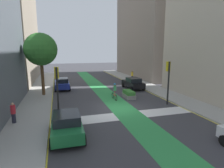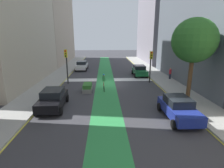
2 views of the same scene
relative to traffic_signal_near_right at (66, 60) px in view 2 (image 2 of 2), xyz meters
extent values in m
plane|color=#38383D|center=(-5.22, 0.03, -3.01)|extent=(120.00, 120.00, 0.00)
cube|color=#2D8C47|center=(-4.80, 0.03, -3.01)|extent=(2.40, 60.00, 0.01)
cube|color=silver|center=(-5.22, -1.97, -3.01)|extent=(12.00, 1.80, 0.01)
cube|color=#9E9E99|center=(-12.72, 0.03, -2.93)|extent=(3.00, 60.00, 0.15)
cube|color=yellow|center=(-11.22, 0.03, -3.00)|extent=(0.16, 60.00, 0.01)
cube|color=#9E9E99|center=(2.28, 0.03, -2.93)|extent=(3.00, 60.00, 0.15)
cube|color=yellow|center=(0.78, 0.03, -3.00)|extent=(0.16, 60.00, 0.01)
cube|color=gray|center=(-17.40, -21.39, 5.09)|extent=(6.35, 17.15, 16.19)
cube|color=slate|center=(-18.58, -0.49, 4.77)|extent=(8.70, 18.96, 15.55)
cube|color=tan|center=(8.36, -20.03, 5.03)|extent=(9.17, 19.88, 16.08)
cylinder|color=black|center=(0.00, -0.12, -0.86)|extent=(0.16, 0.16, 4.29)
cube|color=gold|center=(0.00, 0.08, 0.81)|extent=(0.35, 0.28, 0.95)
sphere|color=red|center=(0.00, 0.22, 1.11)|extent=(0.20, 0.20, 0.20)
sphere|color=#4C380C|center=(0.00, 0.22, 0.81)|extent=(0.20, 0.20, 0.20)
sphere|color=#0C3814|center=(0.00, 0.22, 0.51)|extent=(0.20, 0.20, 0.20)
cylinder|color=black|center=(-10.54, -0.17, -0.99)|extent=(0.16, 0.16, 4.04)
cube|color=gold|center=(-10.54, 0.03, 0.55)|extent=(0.35, 0.28, 0.95)
sphere|color=red|center=(-10.54, 0.17, 0.85)|extent=(0.20, 0.20, 0.20)
sphere|color=#4C380C|center=(-10.54, 0.17, 0.55)|extent=(0.20, 0.20, 0.20)
sphere|color=#0C3814|center=(-10.54, 0.17, 0.25)|extent=(0.20, 0.20, 0.20)
cube|color=navy|center=(-9.96, 10.38, -2.34)|extent=(1.84, 4.22, 0.70)
cube|color=black|center=(-9.96, 10.18, -1.71)|extent=(1.62, 2.02, 0.55)
cylinder|color=black|center=(-10.88, 11.84, -2.69)|extent=(0.23, 0.64, 0.64)
cylinder|color=black|center=(-9.08, 11.86, -2.69)|extent=(0.23, 0.64, 0.64)
cylinder|color=black|center=(-10.85, 8.90, -2.69)|extent=(0.23, 0.64, 0.64)
cylinder|color=black|center=(-9.05, 8.92, -2.69)|extent=(0.23, 0.64, 0.64)
cube|color=silver|center=(-0.62, -9.73, -2.34)|extent=(1.84, 4.22, 0.70)
cube|color=black|center=(-0.62, -9.93, -1.71)|extent=(1.62, 2.02, 0.55)
cylinder|color=black|center=(-1.51, -8.25, -2.69)|extent=(0.23, 0.64, 0.64)
cylinder|color=black|center=(0.29, -8.27, -2.69)|extent=(0.23, 0.64, 0.64)
cylinder|color=black|center=(-1.54, -11.19, -2.69)|extent=(0.23, 0.64, 0.64)
cylinder|color=black|center=(0.26, -11.21, -2.69)|extent=(0.23, 0.64, 0.64)
cube|color=#196033|center=(-10.06, -4.39, -2.34)|extent=(1.87, 4.23, 0.70)
cube|color=black|center=(-10.06, -4.59, -1.71)|extent=(1.63, 2.02, 0.55)
cylinder|color=black|center=(-10.93, -2.91, -2.69)|extent=(0.23, 0.64, 0.64)
cylinder|color=black|center=(-9.14, -2.94, -2.69)|extent=(0.23, 0.64, 0.64)
cylinder|color=black|center=(-10.98, -5.85, -2.69)|extent=(0.23, 0.64, 0.64)
cylinder|color=black|center=(-9.18, -5.88, -2.69)|extent=(0.23, 0.64, 0.64)
cube|color=black|center=(-0.36, 7.98, -2.34)|extent=(1.93, 4.25, 0.70)
cube|color=black|center=(-0.36, 7.78, -1.71)|extent=(1.66, 2.05, 0.55)
cylinder|color=black|center=(-1.31, 9.42, -2.69)|extent=(0.24, 0.65, 0.64)
cylinder|color=black|center=(0.49, 9.48, -2.69)|extent=(0.24, 0.65, 0.64)
cylinder|color=black|center=(-1.22, 6.48, -2.69)|extent=(0.24, 0.65, 0.64)
cylinder|color=black|center=(0.58, 6.54, -2.69)|extent=(0.24, 0.65, 0.64)
torus|color=black|center=(-4.61, 3.66, -2.67)|extent=(0.08, 0.68, 0.68)
torus|color=black|center=(-4.57, 2.61, -2.67)|extent=(0.08, 0.68, 0.68)
cylinder|color=red|center=(-4.59, 3.13, -2.49)|extent=(0.09, 0.95, 0.06)
cylinder|color=red|center=(-4.58, 2.98, -2.22)|extent=(0.05, 0.05, 0.50)
cylinder|color=#338C4C|center=(-4.58, 2.98, -1.69)|extent=(0.32, 0.32, 0.55)
sphere|color=#8C6647|center=(-4.58, 2.98, -1.31)|extent=(0.22, 0.22, 0.22)
sphere|color=#268CCC|center=(-4.58, 2.98, -1.27)|extent=(0.23, 0.23, 0.23)
cylinder|color=#262638|center=(-13.70, -1.46, -2.51)|extent=(0.28, 0.28, 0.70)
cylinder|color=red|center=(-13.70, -1.46, -1.85)|extent=(0.34, 0.34, 0.62)
sphere|color=tan|center=(-13.70, -1.46, -1.43)|extent=(0.20, 0.20, 0.20)
cylinder|color=brown|center=(-12.18, 7.11, -0.85)|extent=(0.36, 0.36, 4.02)
sphere|color=#2D6B28|center=(-12.18, 7.11, 2.46)|extent=(3.72, 3.72, 3.72)
cube|color=slate|center=(-2.80, 3.35, -2.78)|extent=(0.97, 2.03, 0.45)
cube|color=#33722D|center=(-2.80, 3.35, -2.36)|extent=(0.87, 1.83, 0.40)
camera|label=1|loc=(-10.42, -15.85, 2.44)|focal=29.77mm
camera|label=2|loc=(-4.64, 21.90, 2.73)|focal=28.23mm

